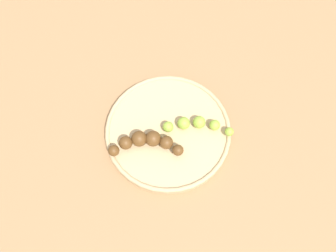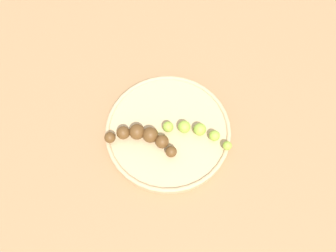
{
  "view_description": "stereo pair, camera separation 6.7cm",
  "coord_description": "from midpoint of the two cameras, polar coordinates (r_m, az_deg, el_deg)",
  "views": [
    {
      "loc": [
        0.14,
        0.23,
        0.65
      ],
      "look_at": [
        0.0,
        0.0,
        0.04
      ],
      "focal_mm": 32.44,
      "sensor_mm": 36.0,
      "label": 1
    },
    {
      "loc": [
        0.08,
        0.26,
        0.65
      ],
      "look_at": [
        0.0,
        0.0,
        0.04
      ],
      "focal_mm": 32.44,
      "sensor_mm": 36.0,
      "label": 2
    }
  ],
  "objects": [
    {
      "name": "fruit_bowl",
      "position": [
        0.69,
        -2.75,
        -1.17
      ],
      "size": [
        0.29,
        0.29,
        0.02
      ],
      "color": "tan",
      "rests_on": "ground_plane"
    },
    {
      "name": "banana_green",
      "position": [
        0.68,
        1.68,
        -0.29
      ],
      "size": [
        0.16,
        0.1,
        0.03
      ],
      "rotation": [
        0.0,
        0.0,
        4.22
      ],
      "color": "#8CAD38",
      "rests_on": "fruit_bowl"
    },
    {
      "name": "banana_overripe",
      "position": [
        0.66,
        -7.04,
        -3.32
      ],
      "size": [
        0.14,
        0.1,
        0.04
      ],
      "rotation": [
        0.0,
        0.0,
        4.16
      ],
      "color": "#593819",
      "rests_on": "fruit_bowl"
    },
    {
      "name": "ground_plane",
      "position": [
        0.71,
        -2.7,
        -1.56
      ],
      "size": [
        2.4,
        2.4,
        0.0
      ],
      "primitive_type": "plane",
      "color": "#936D47"
    }
  ]
}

